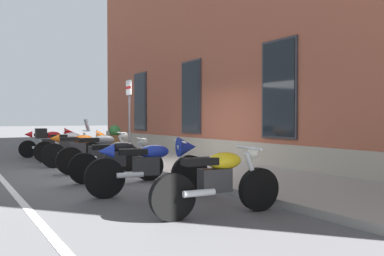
{
  "coord_description": "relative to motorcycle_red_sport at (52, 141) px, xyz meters",
  "views": [
    {
      "loc": [
        9.26,
        -4.16,
        1.33
      ],
      "look_at": [
        1.12,
        0.94,
        1.11
      ],
      "focal_mm": 36.24,
      "sensor_mm": 36.0,
      "label": 1
    }
  ],
  "objects": [
    {
      "name": "ground_plane",
      "position": [
        4.92,
        1.11,
        -0.56
      ],
      "size": [
        140.0,
        140.0,
        0.0
      ],
      "primitive_type": "plane",
      "color": "#4C4C4F"
    },
    {
      "name": "sidewalk",
      "position": [
        4.92,
        2.58,
        -0.5
      ],
      "size": [
        27.07,
        2.95,
        0.12
      ],
      "primitive_type": "cube",
      "color": "gray",
      "rests_on": "ground_plane"
    },
    {
      "name": "lane_stripe",
      "position": [
        4.92,
        -2.09,
        -0.56
      ],
      "size": [
        27.07,
        0.12,
        0.01
      ],
      "primitive_type": "cube",
      "color": "silver",
      "rests_on": "ground_plane"
    },
    {
      "name": "brick_pub_facade",
      "position": [
        4.92,
        7.73,
        4.05
      ],
      "size": [
        21.07,
        7.46,
        9.24
      ],
      "color": "brown",
      "rests_on": "ground_plane"
    },
    {
      "name": "motorcycle_red_sport",
      "position": [
        0.0,
        0.0,
        0.0
      ],
      "size": [
        0.64,
        2.02,
        1.03
      ],
      "color": "black",
      "rests_on": "ground_plane"
    },
    {
      "name": "motorcycle_silver_touring",
      "position": [
        1.76,
        -0.0,
        -0.0
      ],
      "size": [
        0.62,
        2.06,
        1.34
      ],
      "color": "black",
      "rests_on": "ground_plane"
    },
    {
      "name": "motorcycle_orange_sport",
      "position": [
        3.39,
        0.07,
        -0.0
      ],
      "size": [
        0.7,
        2.01,
        1.02
      ],
      "color": "black",
      "rests_on": "ground_plane"
    },
    {
      "name": "motorcycle_grey_naked",
      "position": [
        4.86,
        0.11,
        -0.07
      ],
      "size": [
        0.62,
        2.11,
        1.01
      ],
      "color": "black",
      "rests_on": "ground_plane"
    },
    {
      "name": "motorcycle_black_naked",
      "position": [
        6.43,
        -0.05,
        -0.09
      ],
      "size": [
        0.7,
        1.97,
        0.93
      ],
      "color": "black",
      "rests_on": "ground_plane"
    },
    {
      "name": "motorcycle_blue_sport",
      "position": [
        8.08,
        -0.04,
        -0.01
      ],
      "size": [
        0.74,
        2.17,
        1.01
      ],
      "color": "black",
      "rests_on": "ground_plane"
    },
    {
      "name": "motorcycle_yellow_naked",
      "position": [
        9.87,
        0.09,
        -0.09
      ],
      "size": [
        0.62,
        1.98,
        0.94
      ],
      "color": "black",
      "rests_on": "ground_plane"
    },
    {
      "name": "parking_sign",
      "position": [
        3.36,
        1.5,
        1.12
      ],
      "size": [
        0.36,
        0.07,
        2.41
      ],
      "color": "#4C4C51",
      "rests_on": "sidewalk"
    },
    {
      "name": "barrel_planter",
      "position": [
        1.54,
        1.74,
        0.01
      ],
      "size": [
        0.55,
        0.55,
        1.01
      ],
      "color": "brown",
      "rests_on": "sidewalk"
    }
  ]
}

